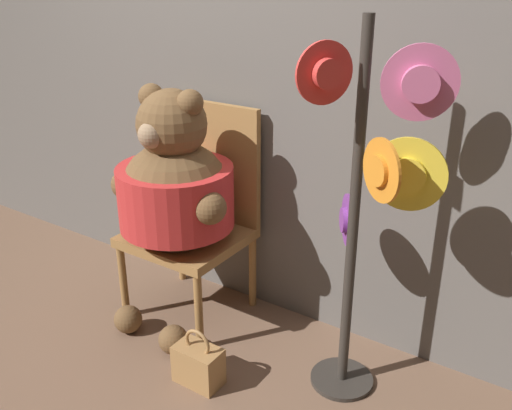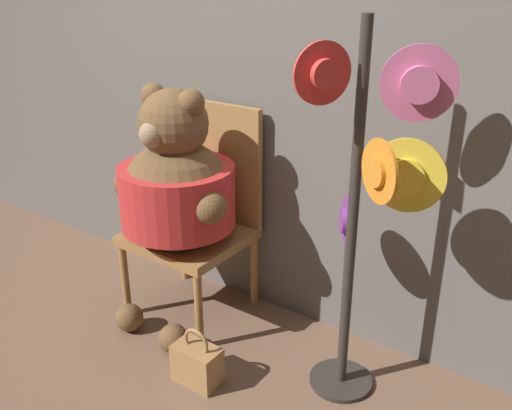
% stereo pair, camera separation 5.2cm
% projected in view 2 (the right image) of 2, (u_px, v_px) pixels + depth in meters
% --- Properties ---
extents(ground_plane, '(14.00, 14.00, 0.00)m').
position_uv_depth(ground_plane, '(186.00, 337.00, 2.86)').
color(ground_plane, brown).
extents(wall_back, '(8.00, 0.10, 2.75)m').
position_uv_depth(wall_back, '(249.00, 43.00, 2.74)').
color(wall_back, '#66605B').
rests_on(wall_back, ground_plane).
extents(chair, '(0.56, 0.52, 1.09)m').
position_uv_depth(chair, '(200.00, 208.00, 2.95)').
color(chair, '#9E703D').
rests_on(chair, ground_plane).
extents(teddy_bear, '(0.67, 0.60, 1.23)m').
position_uv_depth(teddy_bear, '(176.00, 189.00, 2.74)').
color(teddy_bear, brown).
rests_on(teddy_bear, ground_plane).
extents(hat_display_rack, '(0.48, 0.43, 1.58)m').
position_uv_depth(hat_display_rack, '(368.00, 196.00, 2.17)').
color(hat_display_rack, '#332D28').
rests_on(hat_display_rack, ground_plane).
extents(handbag_on_ground, '(0.21, 0.13, 0.28)m').
position_uv_depth(handbag_on_ground, '(197.00, 363.00, 2.53)').
color(handbag_on_ground, '#A87A47').
rests_on(handbag_on_ground, ground_plane).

